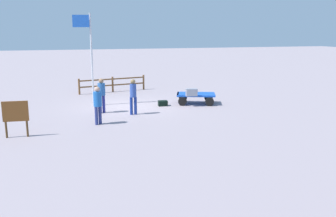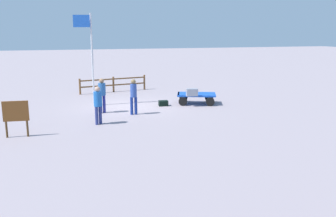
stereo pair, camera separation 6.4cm
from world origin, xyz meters
name	(u,v)px [view 1 (the left image)]	position (x,y,z in m)	size (l,w,h in m)	color
ground_plane	(127,106)	(0.00, 0.00, 0.00)	(120.00, 120.00, 0.00)	gray
luggage_cart	(195,96)	(-3.78, 0.31, 0.44)	(2.37, 1.91, 0.57)	blue
suitcase_grey	(192,92)	(-3.31, 0.96, 0.77)	(0.64, 0.37, 0.39)	gray
suitcase_olive	(163,103)	(-1.88, 0.39, 0.14)	(0.51, 0.38, 0.28)	black
worker_lead	(133,94)	(0.04, 2.00, 1.00)	(0.34, 0.34, 1.73)	navy
worker_trailing	(98,102)	(1.87, 3.45, 0.98)	(0.51, 0.51, 1.66)	navy
worker_supervisor	(102,93)	(1.47, 1.21, 1.02)	(0.48, 0.48, 1.72)	navy
flagpole	(89,51)	(1.83, -0.79, 2.95)	(0.95, 0.21, 4.89)	silver
signboard	(16,114)	(5.07, 4.57, 0.91)	(0.95, 0.13, 1.41)	#4C3319
wooden_fence	(113,83)	(0.09, -4.96, 0.59)	(4.49, 0.98, 1.01)	brown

